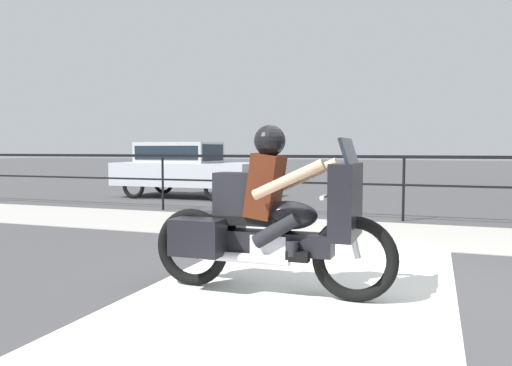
# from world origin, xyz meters

# --- Properties ---
(ground_plane) EXTENTS (120.00, 120.00, 0.00)m
(ground_plane) POSITION_xyz_m (0.00, 0.00, 0.00)
(ground_plane) COLOR #424244
(sidewalk_band) EXTENTS (44.00, 2.40, 0.01)m
(sidewalk_band) POSITION_xyz_m (0.00, 3.40, 0.01)
(sidewalk_band) COLOR #A8A59E
(sidewalk_band) RESTS_ON ground
(crosswalk_band) EXTENTS (2.81, 6.00, 0.01)m
(crosswalk_band) POSITION_xyz_m (-0.65, -0.20, 0.00)
(crosswalk_band) COLOR silver
(crosswalk_band) RESTS_ON ground
(fence_railing) EXTENTS (36.00, 0.05, 1.23)m
(fence_railing) POSITION_xyz_m (0.00, 4.94, 0.96)
(fence_railing) COLOR black
(fence_railing) RESTS_ON ground
(motorcycle) EXTENTS (2.34, 0.76, 1.56)m
(motorcycle) POSITION_xyz_m (-0.87, -0.34, 0.69)
(motorcycle) COLOR black
(motorcycle) RESTS_ON ground
(parked_car) EXTENTS (3.95, 1.72, 1.53)m
(parked_car) POSITION_xyz_m (-6.02, 7.68, 0.88)
(parked_car) COLOR #B7BCC4
(parked_car) RESTS_ON ground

